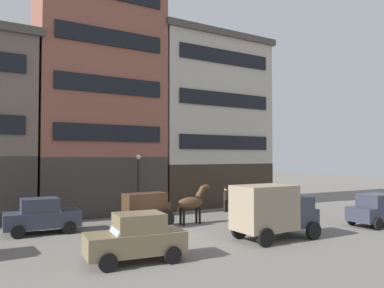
{
  "coord_description": "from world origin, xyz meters",
  "views": [
    {
      "loc": [
        -8.45,
        -16.85,
        3.99
      ],
      "look_at": [
        2.81,
        1.87,
        4.72
      ],
      "focal_mm": 34.88,
      "sensor_mm": 36.0,
      "label": 1
    }
  ],
  "objects_px": {
    "streetlamp_curbside": "(138,176)",
    "fire_hydrant_curbside": "(263,202)",
    "cargo_wagon": "(146,208)",
    "sedan_light": "(378,210)",
    "draft_horse": "(192,202)",
    "sedan_dark": "(136,238)",
    "pedestrian_officer": "(226,198)",
    "delivery_truck_near": "(274,210)",
    "sedan_parked_curb": "(42,216)"
  },
  "relations": [
    {
      "from": "draft_horse",
      "to": "sedan_light",
      "type": "xyz_separation_m",
      "value": [
        8.94,
        -5.97,
        -0.36
      ]
    },
    {
      "from": "sedan_dark",
      "to": "sedan_parked_curb",
      "type": "bearing_deg",
      "value": 106.41
    },
    {
      "from": "delivery_truck_near",
      "to": "pedestrian_officer",
      "type": "relative_size",
      "value": 2.44
    },
    {
      "from": "sedan_dark",
      "to": "fire_hydrant_curbside",
      "type": "relative_size",
      "value": 4.65
    },
    {
      "from": "streetlamp_curbside",
      "to": "fire_hydrant_curbside",
      "type": "relative_size",
      "value": 4.96
    },
    {
      "from": "cargo_wagon",
      "to": "draft_horse",
      "type": "bearing_deg",
      "value": 0.03
    },
    {
      "from": "cargo_wagon",
      "to": "sedan_parked_curb",
      "type": "height_order",
      "value": "cargo_wagon"
    },
    {
      "from": "cargo_wagon",
      "to": "pedestrian_officer",
      "type": "bearing_deg",
      "value": 20.72
    },
    {
      "from": "delivery_truck_near",
      "to": "streetlamp_curbside",
      "type": "relative_size",
      "value": 1.06
    },
    {
      "from": "delivery_truck_near",
      "to": "sedan_parked_curb",
      "type": "bearing_deg",
      "value": 142.1
    },
    {
      "from": "sedan_light",
      "to": "streetlamp_curbside",
      "type": "bearing_deg",
      "value": 136.88
    },
    {
      "from": "sedan_dark",
      "to": "delivery_truck_near",
      "type": "bearing_deg",
      "value": 1.04
    },
    {
      "from": "pedestrian_officer",
      "to": "streetlamp_curbside",
      "type": "relative_size",
      "value": 0.44
    },
    {
      "from": "delivery_truck_near",
      "to": "sedan_parked_curb",
      "type": "distance_m",
      "value": 11.82
    },
    {
      "from": "cargo_wagon",
      "to": "streetlamp_curbside",
      "type": "bearing_deg",
      "value": 72.92
    },
    {
      "from": "cargo_wagon",
      "to": "sedan_light",
      "type": "height_order",
      "value": "cargo_wagon"
    },
    {
      "from": "draft_horse",
      "to": "sedan_light",
      "type": "bearing_deg",
      "value": -33.75
    },
    {
      "from": "sedan_dark",
      "to": "fire_hydrant_curbside",
      "type": "xyz_separation_m",
      "value": [
        14.17,
        8.78,
        -0.49
      ]
    },
    {
      "from": "pedestrian_officer",
      "to": "fire_hydrant_curbside",
      "type": "bearing_deg",
      "value": 4.26
    },
    {
      "from": "cargo_wagon",
      "to": "sedan_light",
      "type": "xyz_separation_m",
      "value": [
        11.89,
        -5.97,
        -0.23
      ]
    },
    {
      "from": "sedan_dark",
      "to": "pedestrian_officer",
      "type": "bearing_deg",
      "value": 39.17
    },
    {
      "from": "pedestrian_officer",
      "to": "fire_hydrant_curbside",
      "type": "distance_m",
      "value": 3.78
    },
    {
      "from": "sedan_light",
      "to": "streetlamp_curbside",
      "type": "xyz_separation_m",
      "value": [
        -10.66,
        9.98,
        1.76
      ]
    },
    {
      "from": "sedan_parked_curb",
      "to": "pedestrian_officer",
      "type": "bearing_deg",
      "value": 5.08
    },
    {
      "from": "sedan_dark",
      "to": "streetlamp_curbside",
      "type": "bearing_deg",
      "value": 66.8
    },
    {
      "from": "fire_hydrant_curbside",
      "to": "streetlamp_curbside",
      "type": "bearing_deg",
      "value": 174.96
    },
    {
      "from": "cargo_wagon",
      "to": "streetlamp_curbside",
      "type": "distance_m",
      "value": 4.46
    },
    {
      "from": "sedan_parked_curb",
      "to": "streetlamp_curbside",
      "type": "distance_m",
      "value": 6.94
    },
    {
      "from": "cargo_wagon",
      "to": "sedan_dark",
      "type": "bearing_deg",
      "value": -117.23
    },
    {
      "from": "sedan_dark",
      "to": "pedestrian_officer",
      "type": "xyz_separation_m",
      "value": [
        10.44,
        8.5,
        0.07
      ]
    },
    {
      "from": "cargo_wagon",
      "to": "draft_horse",
      "type": "height_order",
      "value": "draft_horse"
    },
    {
      "from": "draft_horse",
      "to": "pedestrian_officer",
      "type": "xyz_separation_m",
      "value": [
        4.58,
        2.85,
        -0.29
      ]
    },
    {
      "from": "streetlamp_curbside",
      "to": "fire_hydrant_curbside",
      "type": "height_order",
      "value": "streetlamp_curbside"
    },
    {
      "from": "sedan_parked_curb",
      "to": "fire_hydrant_curbside",
      "type": "xyz_separation_m",
      "value": [
        16.34,
        1.4,
        -0.49
      ]
    },
    {
      "from": "cargo_wagon",
      "to": "streetlamp_curbside",
      "type": "relative_size",
      "value": 0.71
    },
    {
      "from": "draft_horse",
      "to": "sedan_dark",
      "type": "height_order",
      "value": "draft_horse"
    },
    {
      "from": "draft_horse",
      "to": "pedestrian_officer",
      "type": "height_order",
      "value": "draft_horse"
    },
    {
      "from": "pedestrian_officer",
      "to": "sedan_parked_curb",
      "type": "bearing_deg",
      "value": -174.92
    },
    {
      "from": "fire_hydrant_curbside",
      "to": "cargo_wagon",
      "type": "bearing_deg",
      "value": -164.49
    },
    {
      "from": "delivery_truck_near",
      "to": "sedan_dark",
      "type": "distance_m",
      "value": 7.16
    },
    {
      "from": "draft_horse",
      "to": "pedestrian_officer",
      "type": "bearing_deg",
      "value": 31.88
    },
    {
      "from": "cargo_wagon",
      "to": "fire_hydrant_curbside",
      "type": "relative_size",
      "value": 3.54
    },
    {
      "from": "delivery_truck_near",
      "to": "sedan_dark",
      "type": "relative_size",
      "value": 1.14
    },
    {
      "from": "sedan_light",
      "to": "pedestrian_officer",
      "type": "xyz_separation_m",
      "value": [
        -4.36,
        8.82,
        0.07
      ]
    },
    {
      "from": "fire_hydrant_curbside",
      "to": "sedan_light",
      "type": "bearing_deg",
      "value": -86.03
    },
    {
      "from": "sedan_dark",
      "to": "sedan_light",
      "type": "xyz_separation_m",
      "value": [
        14.8,
        -0.31,
        0.0
      ]
    },
    {
      "from": "delivery_truck_near",
      "to": "draft_horse",
      "type": "bearing_deg",
      "value": 103.05
    },
    {
      "from": "pedestrian_officer",
      "to": "draft_horse",
      "type": "bearing_deg",
      "value": -148.12
    },
    {
      "from": "draft_horse",
      "to": "sedan_parked_curb",
      "type": "height_order",
      "value": "draft_horse"
    },
    {
      "from": "draft_horse",
      "to": "streetlamp_curbside",
      "type": "xyz_separation_m",
      "value": [
        -1.72,
        4.01,
        1.4
      ]
    }
  ]
}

